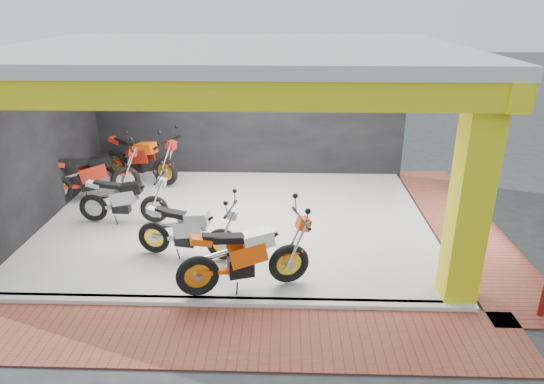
{
  "coord_description": "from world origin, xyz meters",
  "views": [
    {
      "loc": [
        1.04,
        -7.41,
        4.46
      ],
      "look_at": [
        0.75,
        1.57,
        0.9
      ],
      "focal_mm": 32.0,
      "sensor_mm": 36.0,
      "label": 1
    }
  ],
  "objects": [
    {
      "name": "moto_row_d",
      "position": [
        -2.8,
        3.29,
        0.81
      ],
      "size": [
        2.45,
        1.8,
        1.41
      ],
      "primitive_type": null,
      "rotation": [
        0.0,
        0.0,
        0.46
      ],
      "color": "#B02212",
      "rests_on": "showroom_floor"
    },
    {
      "name": "header_beam_right",
      "position": [
        4.0,
        2.0,
        3.3
      ],
      "size": [
        0.3,
        6.4,
        0.4
      ],
      "primitive_type": "cube",
      "color": "yellow",
      "rests_on": "corner_column"
    },
    {
      "name": "showroom_floor",
      "position": [
        0.0,
        2.0,
        0.05
      ],
      "size": [
        8.0,
        6.0,
        0.1
      ],
      "primitive_type": "cube",
      "color": "white",
      "rests_on": "ground"
    },
    {
      "name": "moto_row_a",
      "position": [
        -0.08,
        0.21,
        0.72
      ],
      "size": [
        2.11,
        1.07,
        1.23
      ],
      "primitive_type": null,
      "rotation": [
        0.0,
        0.0,
        -0.16
      ],
      "color": "#B5B7BD",
      "rests_on": "showroom_floor"
    },
    {
      "name": "paver_right",
      "position": [
        4.8,
        2.0,
        0.01
      ],
      "size": [
        1.4,
        7.0,
        0.03
      ],
      "primitive_type": "cube",
      "color": "brown",
      "rests_on": "ground"
    },
    {
      "name": "moto_hero",
      "position": [
        1.1,
        -0.5,
        0.8
      ],
      "size": [
        2.43,
        1.47,
        1.4
      ],
      "primitive_type": null,
      "rotation": [
        0.0,
        0.0,
        0.29
      ],
      "color": "#FF510A",
      "rests_on": "showroom_floor"
    },
    {
      "name": "back_wall",
      "position": [
        0.0,
        5.1,
        1.75
      ],
      "size": [
        8.2,
        0.2,
        3.5
      ],
      "primitive_type": "cube",
      "color": "black",
      "rests_on": "ground"
    },
    {
      "name": "moto_row_c",
      "position": [
        -1.99,
        3.9,
        0.83
      ],
      "size": [
        2.56,
        1.75,
        1.47
      ],
      "primitive_type": null,
      "rotation": [
        0.0,
        0.0,
        -0.4
      ],
      "color": "#B21F13",
      "rests_on": "showroom_floor"
    },
    {
      "name": "moto_row_b",
      "position": [
        -1.7,
        1.73,
        0.71
      ],
      "size": [
        2.0,
        0.77,
        1.22
      ],
      "primitive_type": null,
      "rotation": [
        0.0,
        0.0,
        -0.02
      ],
      "color": "#AFB2B8",
      "rests_on": "showroom_floor"
    },
    {
      "name": "corner_column",
      "position": [
        3.75,
        -0.75,
        1.75
      ],
      "size": [
        0.5,
        0.5,
        3.5
      ],
      "primitive_type": "cube",
      "color": "yellow",
      "rests_on": "ground"
    },
    {
      "name": "floor_kerb",
      "position": [
        0.0,
        -1.02,
        0.05
      ],
      "size": [
        8.0,
        0.2,
        0.1
      ],
      "primitive_type": "cube",
      "color": "white",
      "rests_on": "ground"
    },
    {
      "name": "paver_front",
      "position": [
        0.0,
        -1.8,
        0.01
      ],
      "size": [
        9.0,
        1.4,
        0.03
      ],
      "primitive_type": "cube",
      "color": "brown",
      "rests_on": "ground"
    },
    {
      "name": "showroom_ceiling",
      "position": [
        0.0,
        2.0,
        3.6
      ],
      "size": [
        8.4,
        6.4,
        0.2
      ],
      "primitive_type": "cube",
      "color": "beige",
      "rests_on": "corner_column"
    },
    {
      "name": "ground",
      "position": [
        0.0,
        0.0,
        0.0
      ],
      "size": [
        80.0,
        80.0,
        0.0
      ],
      "primitive_type": "plane",
      "color": "#2D2D30",
      "rests_on": "ground"
    },
    {
      "name": "left_wall",
      "position": [
        -4.1,
        2.0,
        1.75
      ],
      "size": [
        0.2,
        6.2,
        3.5
      ],
      "primitive_type": "cube",
      "color": "black",
      "rests_on": "ground"
    },
    {
      "name": "header_beam_front",
      "position": [
        0.0,
        -1.0,
        3.3
      ],
      "size": [
        8.4,
        0.3,
        0.4
      ],
      "primitive_type": "cube",
      "color": "yellow",
      "rests_on": "corner_column"
    }
  ]
}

